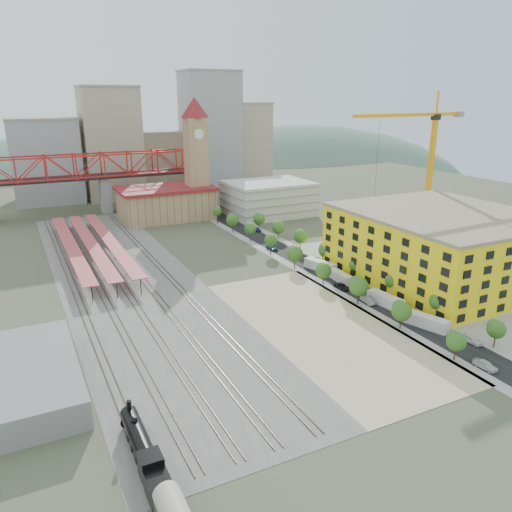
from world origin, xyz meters
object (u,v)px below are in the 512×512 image
locomotive (145,454)px  tower_crane (425,152)px  clock_tower (196,147)px  site_trailer_a (426,322)px  site_trailer_c (340,277)px  construction_building (441,245)px  site_trailer_b (386,300)px  car_0 (485,365)px  site_trailer_d (320,266)px

locomotive → tower_crane: bearing=30.9°
clock_tower → site_trailer_a: bearing=-86.2°
site_trailer_c → clock_tower: bearing=98.3°
tower_crane → construction_building: bearing=-124.6°
site_trailer_b → tower_crane: bearing=33.1°
tower_crane → locomotive: bearing=-149.1°
tower_crane → site_trailer_b: tower_crane is taller
car_0 → site_trailer_a: bearing=75.8°
clock_tower → locomotive: (-58.00, -137.25, -26.60)m
clock_tower → site_trailer_a: clock_tower is taller
construction_building → site_trailer_a: bearing=-139.9°
construction_building → site_trailer_a: construction_building is taller
clock_tower → site_trailer_b: 112.43m
clock_tower → locomotive: clock_tower is taller
locomotive → tower_crane: tower_crane is taller
site_trailer_a → car_0: (-3.00, -18.08, -0.57)m
site_trailer_c → car_0: (-3.00, -50.00, -0.46)m
locomotive → site_trailer_d: locomotive is taller
car_0 → site_trailer_c: bearing=81.8°
locomotive → site_trailer_d: 87.22m
site_trailer_d → car_0: (-3.00, -59.77, -0.63)m
clock_tower → construction_building: (34.00, -99.99, -19.29)m
site_trailer_a → car_0: site_trailer_a is taller
tower_crane → site_trailer_c: bearing=-156.5°
tower_crane → car_0: size_ratio=10.75×
construction_building → site_trailer_d: bearing=142.8°
tower_crane → site_trailer_d: size_ratio=4.80×
construction_building → site_trailer_c: size_ratio=5.54×
site_trailer_c → car_0: 50.09m
site_trailer_d → car_0: site_trailer_d is taller
tower_crane → car_0: 91.45m
locomotive → site_trailer_b: size_ratio=2.22×
clock_tower → site_trailer_c: (8.00, -90.00, -27.45)m
site_trailer_d → car_0: bearing=-106.8°
tower_crane → site_trailer_a: size_ratio=5.03×
locomotive → tower_crane: size_ratio=0.45×
site_trailer_a → site_trailer_d: (0.00, 41.68, 0.07)m
construction_building → car_0: 50.15m
clock_tower → site_trailer_a: size_ratio=5.24×
construction_building → site_trailer_d: 33.62m
tower_crane → site_trailer_a: bearing=-131.9°
clock_tower → car_0: 142.84m
site_trailer_d → locomotive: bearing=-153.1°
site_trailer_b → site_trailer_a: bearing=-96.7°
construction_building → site_trailer_d: construction_building is taller
locomotive → site_trailer_c: 81.17m
locomotive → site_trailer_b: bearing=23.3°
locomotive → site_trailer_d: size_ratio=2.16×
construction_building → car_0: size_ratio=10.90×
site_trailer_d → site_trailer_b: bearing=-103.9°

